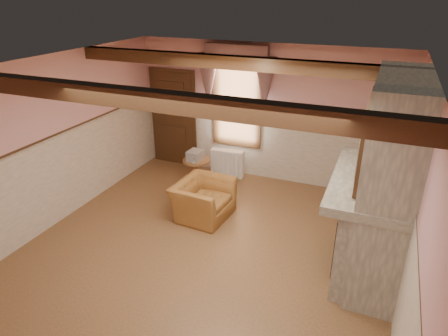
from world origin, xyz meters
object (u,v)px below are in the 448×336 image
at_px(radiator, 227,163).
at_px(mantel_clock, 378,153).
at_px(oil_lamp, 376,162).
at_px(armchair, 203,199).
at_px(bowl, 373,182).
at_px(side_table, 197,172).

height_order(radiator, mantel_clock, mantel_clock).
height_order(mantel_clock, oil_lamp, oil_lamp).
bearing_deg(mantel_clock, armchair, -173.22).
bearing_deg(armchair, radiator, 11.79).
bearing_deg(mantel_clock, oil_lamp, -90.00).
distance_m(bowl, mantel_clock, 0.92).
bearing_deg(bowl, oil_lamp, 90.00).
relative_size(armchair, radiator, 1.44).
relative_size(radiator, bowl, 2.02).
xyz_separation_m(armchair, mantel_clock, (2.72, 0.32, 1.19)).
bearing_deg(side_table, armchair, -58.81).
bearing_deg(oil_lamp, mantel_clock, 90.00).
bearing_deg(armchair, bowl, -98.21).
bearing_deg(side_table, bowl, -26.62).
bearing_deg(mantel_clock, bowl, -90.00).
relative_size(armchair, side_table, 1.80).
bearing_deg(side_table, oil_lamp, -20.32).
bearing_deg(bowl, mantel_clock, 90.00).
xyz_separation_m(side_table, oil_lamp, (3.39, -1.25, 1.29)).
bearing_deg(radiator, mantel_clock, -30.14).
distance_m(radiator, bowl, 3.91).
bearing_deg(oil_lamp, side_table, 159.68).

